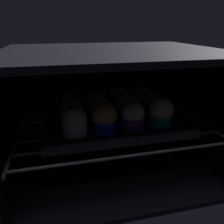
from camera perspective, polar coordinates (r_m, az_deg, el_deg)
oven_cavity at (r=71.36cm, az=-0.74°, el=1.06°), size 59.00×47.00×37.00cm
oven_rack at (r=68.80cm, az=0.05°, el=-2.79°), size 54.80×42.00×0.80cm
baking_tray at (r=68.61cm, az=-0.00°, el=-1.88°), size 39.87×31.80×2.20cm
muffin_row0_col0 at (r=58.10cm, az=-9.53°, el=-2.36°), size 6.59×6.59×7.96cm
muffin_row0_col1 at (r=58.87cm, az=-1.96°, el=-1.53°), size 6.69×6.69×7.73cm
muffin_row0_col2 at (r=61.21cm, az=5.31°, el=-0.89°), size 6.37×6.37×7.89cm
muffin_row0_col3 at (r=64.15cm, az=12.32°, el=-0.08°), size 6.81×6.81×7.86cm
muffin_row1_col0 at (r=65.67cm, az=-10.10°, el=0.18°), size 6.68×6.68×7.19cm
muffin_row1_col1 at (r=66.75cm, az=-3.14°, el=0.78°), size 6.40×6.40×7.07cm
muffin_row1_col2 at (r=68.16cm, az=3.29°, el=1.60°), size 6.64×6.64×7.72cm
muffin_row1_col3 at (r=71.30cm, az=9.71°, el=1.97°), size 6.33×6.33×7.49cm
muffin_row2_col0 at (r=73.35cm, az=-10.44°, el=2.51°), size 6.33×6.33×7.82cm
muffin_row2_col1 at (r=74.14cm, az=-4.23°, el=2.84°), size 6.82×6.82×7.09cm
muffin_row2_col2 at (r=75.42cm, az=1.56°, el=3.56°), size 6.54×6.54×7.68cm
muffin_row2_col3 at (r=77.45cm, az=7.24°, el=3.83°), size 6.58×6.58×7.54cm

